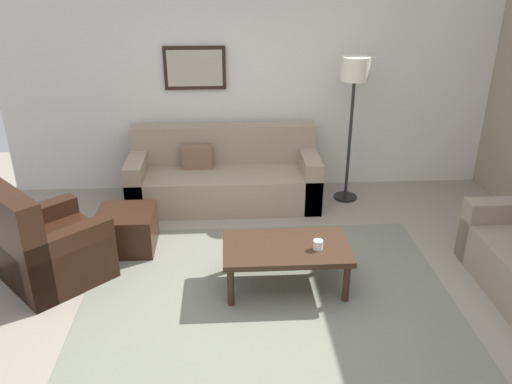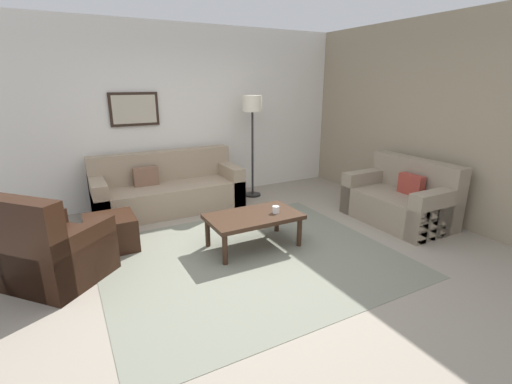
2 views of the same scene
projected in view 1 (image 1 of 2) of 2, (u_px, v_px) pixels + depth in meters
name	position (u px, v px, depth m)	size (l,w,h in m)	color
ground_plane	(268.00, 303.00, 4.40)	(8.00, 8.00, 0.00)	gray
rear_partition	(252.00, 76.00, 6.18)	(6.00, 0.12, 2.80)	silver
area_rug	(268.00, 303.00, 4.39)	(3.19, 2.72, 0.01)	slate
couch_main	(224.00, 177.00, 6.18)	(2.20, 0.87, 0.88)	gray
armchair_leather	(46.00, 251.00, 4.59)	(1.13, 1.13, 0.95)	black
ottoman	(127.00, 230.00, 5.17)	(0.56, 0.56, 0.40)	black
coffee_table	(286.00, 251.00, 4.49)	(1.10, 0.64, 0.41)	#382316
cup	(318.00, 245.00, 4.40)	(0.08, 0.08, 0.08)	white
lamp_standing	(354.00, 84.00, 5.75)	(0.32, 0.32, 1.71)	black
framed_artwork	(195.00, 68.00, 6.02)	(0.72, 0.04, 0.50)	black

